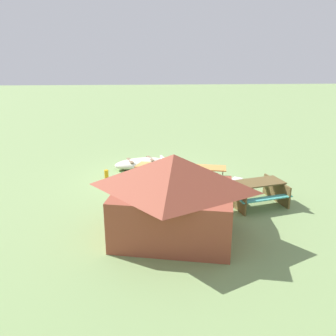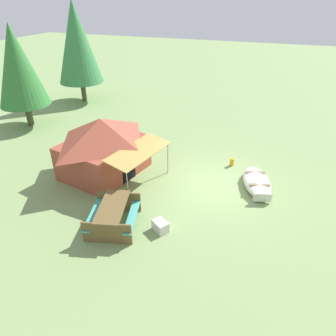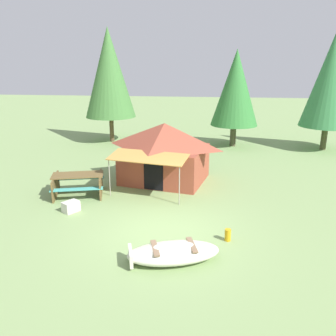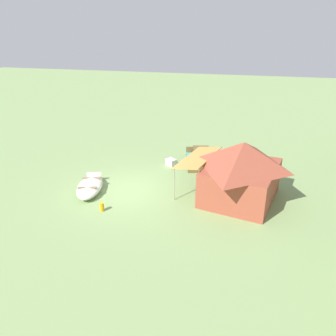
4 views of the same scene
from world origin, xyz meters
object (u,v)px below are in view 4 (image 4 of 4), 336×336
Objects in this scene: canvas_cabin_tent at (241,170)px; fuel_can at (102,207)px; beached_rowboat at (90,186)px; picnic_table at (202,157)px; cooler_box at (171,162)px.

canvas_cabin_tent is 12.76× the size of fuel_can.
beached_rowboat is 1.82m from fuel_can.
canvas_cabin_tent reaches higher than picnic_table.
canvas_cabin_tent is 3.60m from picnic_table.
fuel_can is (2.37, -4.87, -1.06)m from canvas_cabin_tent.
picnic_table is (-3.91, 4.07, 0.26)m from beached_rowboat.
canvas_cabin_tent is at bearing 115.99° from fuel_can.
beached_rowboat is at bearing -46.13° from picnic_table.
cooler_box is at bearing -78.92° from picnic_table.
picnic_table is 6.40× the size of fuel_can.
picnic_table reaches higher than beached_rowboat.
beached_rowboat is 7.38× the size of fuel_can.
cooler_box is at bearing 144.60° from beached_rowboat.
fuel_can is at bearing -28.51° from picnic_table.
canvas_cabin_tent reaches higher than cooler_box.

